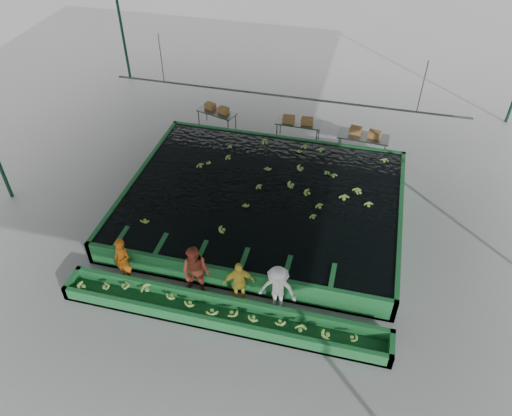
% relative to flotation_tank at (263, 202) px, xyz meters
% --- Properties ---
extents(ground, '(80.00, 80.00, 0.00)m').
position_rel_flotation_tank_xyz_m(ground, '(0.00, -1.50, -0.45)').
color(ground, gray).
rests_on(ground, ground).
extents(shed_roof, '(20.00, 22.00, 0.04)m').
position_rel_flotation_tank_xyz_m(shed_roof, '(0.00, -1.50, 4.55)').
color(shed_roof, gray).
rests_on(shed_roof, shed_posts).
extents(shed_posts, '(20.00, 22.00, 5.00)m').
position_rel_flotation_tank_xyz_m(shed_posts, '(0.00, -1.50, 2.05)').
color(shed_posts, '#0E361F').
rests_on(shed_posts, ground).
extents(flotation_tank, '(10.00, 8.00, 0.90)m').
position_rel_flotation_tank_xyz_m(flotation_tank, '(0.00, 0.00, 0.00)').
color(flotation_tank, '#1A602D').
rests_on(flotation_tank, ground).
extents(tank_water, '(9.70, 7.70, 0.00)m').
position_rel_flotation_tank_xyz_m(tank_water, '(0.00, -0.00, 0.40)').
color(tank_water, black).
rests_on(tank_water, flotation_tank).
extents(sorting_trough, '(10.00, 1.00, 0.50)m').
position_rel_flotation_tank_xyz_m(sorting_trough, '(0.00, -5.10, -0.20)').
color(sorting_trough, '#1A602D').
rests_on(sorting_trough, ground).
extents(cableway_rail, '(0.08, 0.08, 14.00)m').
position_rel_flotation_tank_xyz_m(cableway_rail, '(0.00, 3.50, 2.55)').
color(cableway_rail, '#59605B').
rests_on(cableway_rail, shed_roof).
extents(rail_hanger_left, '(0.04, 0.04, 2.00)m').
position_rel_flotation_tank_xyz_m(rail_hanger_left, '(-5.00, 3.50, 3.55)').
color(rail_hanger_left, '#59605B').
rests_on(rail_hanger_left, shed_roof).
extents(rail_hanger_right, '(0.04, 0.04, 2.00)m').
position_rel_flotation_tank_xyz_m(rail_hanger_right, '(5.00, 3.50, 3.55)').
color(rail_hanger_right, '#59605B').
rests_on(rail_hanger_right, shed_roof).
extents(worker_a, '(0.69, 0.53, 1.67)m').
position_rel_flotation_tank_xyz_m(worker_a, '(-3.50, -4.30, 0.38)').
color(worker_a, '#CB5C11').
rests_on(worker_a, ground).
extents(worker_b, '(0.95, 0.75, 1.90)m').
position_rel_flotation_tank_xyz_m(worker_b, '(-1.06, -4.30, 0.50)').
color(worker_b, '#A3422D').
rests_on(worker_b, ground).
extents(worker_c, '(1.04, 0.75, 1.64)m').
position_rel_flotation_tank_xyz_m(worker_c, '(0.29, -4.30, 0.37)').
color(worker_c, '#FFDF45').
rests_on(worker_c, ground).
extents(worker_d, '(1.13, 0.66, 1.74)m').
position_rel_flotation_tank_xyz_m(worker_d, '(1.49, -4.30, 0.42)').
color(worker_d, white).
rests_on(worker_d, ground).
extents(packing_table_left, '(1.94, 1.20, 0.82)m').
position_rel_flotation_tank_xyz_m(packing_table_left, '(-3.47, 5.37, -0.04)').
color(packing_table_left, '#59605B').
rests_on(packing_table_left, ground).
extents(packing_table_mid, '(2.01, 0.83, 0.91)m').
position_rel_flotation_tank_xyz_m(packing_table_mid, '(0.36, 5.24, 0.00)').
color(packing_table_mid, '#59605B').
rests_on(packing_table_mid, ground).
extents(packing_table_right, '(2.17, 0.95, 0.97)m').
position_rel_flotation_tank_xyz_m(packing_table_right, '(3.24, 4.69, 0.03)').
color(packing_table_right, '#59605B').
rests_on(packing_table_right, ground).
extents(box_stack_left, '(1.25, 0.69, 0.26)m').
position_rel_flotation_tank_xyz_m(box_stack_left, '(-3.48, 5.46, 0.38)').
color(box_stack_left, olive).
rests_on(box_stack_left, packing_table_left).
extents(box_stack_mid, '(1.34, 0.42, 0.29)m').
position_rel_flotation_tank_xyz_m(box_stack_mid, '(0.34, 5.15, 0.46)').
color(box_stack_mid, olive).
rests_on(box_stack_mid, packing_table_mid).
extents(box_stack_right, '(1.34, 0.58, 0.28)m').
position_rel_flotation_tank_xyz_m(box_stack_right, '(3.28, 4.76, 0.52)').
color(box_stack_right, olive).
rests_on(box_stack_right, packing_table_right).
extents(floating_bananas, '(8.63, 5.89, 0.12)m').
position_rel_flotation_tank_xyz_m(floating_bananas, '(0.00, 0.80, 0.40)').
color(floating_bananas, '#7DB647').
rests_on(floating_bananas, tank_water).
extents(trough_bananas, '(8.97, 0.60, 0.12)m').
position_rel_flotation_tank_xyz_m(trough_bananas, '(0.00, -5.10, -0.05)').
color(trough_bananas, '#7DB647').
rests_on(trough_bananas, sorting_trough).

